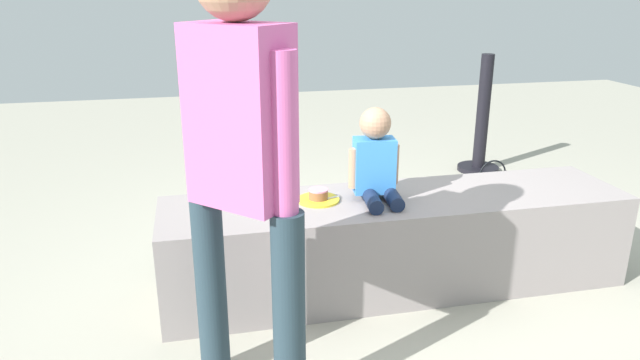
{
  "coord_description": "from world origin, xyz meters",
  "views": [
    {
      "loc": [
        -1.03,
        -2.71,
        1.59
      ],
      "look_at": [
        -0.5,
        -0.34,
        0.77
      ],
      "focal_mm": 32.53,
      "sensor_mm": 36.0,
      "label": 1
    }
  ],
  "objects_px": {
    "child_seated": "(376,160)",
    "cake_plate": "(318,197)",
    "water_bottle_near_gift": "(356,199)",
    "party_cup_red": "(221,205)",
    "handbag_black_leather": "(491,189)",
    "adult_standing": "(241,146)",
    "cake_box_white": "(334,214)",
    "gift_bag": "(277,227)"
  },
  "relations": [
    {
      "from": "gift_bag",
      "to": "cake_plate",
      "type": "bearing_deg",
      "value": -75.02
    },
    {
      "from": "cake_box_white",
      "to": "handbag_black_leather",
      "type": "relative_size",
      "value": 0.88
    },
    {
      "from": "cake_plate",
      "to": "water_bottle_near_gift",
      "type": "relative_size",
      "value": 1.22
    },
    {
      "from": "cake_plate",
      "to": "cake_box_white",
      "type": "height_order",
      "value": "cake_plate"
    },
    {
      "from": "water_bottle_near_gift",
      "to": "handbag_black_leather",
      "type": "height_order",
      "value": "handbag_black_leather"
    },
    {
      "from": "adult_standing",
      "to": "handbag_black_leather",
      "type": "relative_size",
      "value": 4.79
    },
    {
      "from": "cake_plate",
      "to": "party_cup_red",
      "type": "height_order",
      "value": "cake_plate"
    },
    {
      "from": "child_seated",
      "to": "water_bottle_near_gift",
      "type": "relative_size",
      "value": 2.64
    },
    {
      "from": "gift_bag",
      "to": "party_cup_red",
      "type": "height_order",
      "value": "gift_bag"
    },
    {
      "from": "cake_plate",
      "to": "party_cup_red",
      "type": "bearing_deg",
      "value": 109.62
    },
    {
      "from": "cake_box_white",
      "to": "handbag_black_leather",
      "type": "bearing_deg",
      "value": 3.21
    },
    {
      "from": "child_seated",
      "to": "party_cup_red",
      "type": "distance_m",
      "value": 1.65
    },
    {
      "from": "child_seated",
      "to": "party_cup_red",
      "type": "relative_size",
      "value": 5.24
    },
    {
      "from": "adult_standing",
      "to": "cake_plate",
      "type": "relative_size",
      "value": 7.71
    },
    {
      "from": "handbag_black_leather",
      "to": "adult_standing",
      "type": "bearing_deg",
      "value": -139.43
    },
    {
      "from": "party_cup_red",
      "to": "gift_bag",
      "type": "bearing_deg",
      "value": -67.12
    },
    {
      "from": "handbag_black_leather",
      "to": "party_cup_red",
      "type": "bearing_deg",
      "value": 170.33
    },
    {
      "from": "water_bottle_near_gift",
      "to": "party_cup_red",
      "type": "relative_size",
      "value": 1.99
    },
    {
      "from": "gift_bag",
      "to": "cake_box_white",
      "type": "distance_m",
      "value": 0.55
    },
    {
      "from": "child_seated",
      "to": "adult_standing",
      "type": "distance_m",
      "value": 1.08
    },
    {
      "from": "child_seated",
      "to": "party_cup_red",
      "type": "height_order",
      "value": "child_seated"
    },
    {
      "from": "water_bottle_near_gift",
      "to": "cake_box_white",
      "type": "distance_m",
      "value": 0.31
    },
    {
      "from": "cake_plate",
      "to": "cake_box_white",
      "type": "relative_size",
      "value": 0.71
    },
    {
      "from": "gift_bag",
      "to": "party_cup_red",
      "type": "bearing_deg",
      "value": 112.88
    },
    {
      "from": "cake_plate",
      "to": "party_cup_red",
      "type": "distance_m",
      "value": 1.43
    },
    {
      "from": "cake_plate",
      "to": "gift_bag",
      "type": "relative_size",
      "value": 0.65
    },
    {
      "from": "adult_standing",
      "to": "cake_plate",
      "type": "bearing_deg",
      "value": 59.43
    },
    {
      "from": "cake_plate",
      "to": "cake_box_white",
      "type": "xyz_separation_m",
      "value": [
        0.3,
        0.86,
        -0.46
      ]
    },
    {
      "from": "adult_standing",
      "to": "water_bottle_near_gift",
      "type": "xyz_separation_m",
      "value": [
        0.97,
        1.84,
        -0.96
      ]
    },
    {
      "from": "child_seated",
      "to": "water_bottle_near_gift",
      "type": "distance_m",
      "value": 1.31
    },
    {
      "from": "cake_plate",
      "to": "party_cup_red",
      "type": "relative_size",
      "value": 2.43
    },
    {
      "from": "handbag_black_leather",
      "to": "gift_bag",
      "type": "bearing_deg",
      "value": -166.78
    },
    {
      "from": "gift_bag",
      "to": "party_cup_red",
      "type": "distance_m",
      "value": 0.8
    },
    {
      "from": "gift_bag",
      "to": "cake_box_white",
      "type": "height_order",
      "value": "gift_bag"
    },
    {
      "from": "child_seated",
      "to": "cake_plate",
      "type": "distance_m",
      "value": 0.35
    },
    {
      "from": "party_cup_red",
      "to": "handbag_black_leather",
      "type": "xyz_separation_m",
      "value": [
        1.97,
        -0.34,
        0.09
      ]
    },
    {
      "from": "child_seated",
      "to": "gift_bag",
      "type": "relative_size",
      "value": 1.39
    },
    {
      "from": "cake_plate",
      "to": "water_bottle_near_gift",
      "type": "xyz_separation_m",
      "value": [
        0.52,
        1.08,
        -0.45
      ]
    },
    {
      "from": "adult_standing",
      "to": "gift_bag",
      "type": "xyz_separation_m",
      "value": [
        0.3,
        1.29,
        -0.89
      ]
    },
    {
      "from": "water_bottle_near_gift",
      "to": "cake_box_white",
      "type": "bearing_deg",
      "value": -135.22
    },
    {
      "from": "cake_plate",
      "to": "cake_box_white",
      "type": "distance_m",
      "value": 1.02
    },
    {
      "from": "party_cup_red",
      "to": "handbag_black_leather",
      "type": "bearing_deg",
      "value": -9.67
    }
  ]
}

